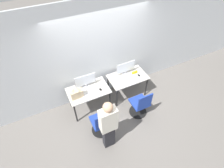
# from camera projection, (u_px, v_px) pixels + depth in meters

# --- Properties ---
(ground_plane) EXTENTS (20.00, 20.00, 0.00)m
(ground_plane) POSITION_uv_depth(u_px,v_px,m) (114.00, 108.00, 4.98)
(ground_plane) COLOR slate
(wall_back) EXTENTS (12.00, 0.05, 2.80)m
(wall_back) POSITION_uv_depth(u_px,v_px,m) (101.00, 53.00, 4.47)
(wall_back) COLOR silver
(wall_back) RESTS_ON ground_plane
(desk_left) EXTENTS (1.06, 0.66, 0.72)m
(desk_left) POSITION_uv_depth(u_px,v_px,m) (89.00, 92.00, 4.55)
(desk_left) COLOR #BCB7AD
(desk_left) RESTS_ON ground_plane
(monitor_left) EXTENTS (0.55, 0.19, 0.39)m
(monitor_left) POSITION_uv_depth(u_px,v_px,m) (85.00, 81.00, 4.43)
(monitor_left) COLOR #B2B2B7
(monitor_left) RESTS_ON desk_left
(keyboard_left) EXTENTS (0.41, 0.16, 0.02)m
(keyboard_left) POSITION_uv_depth(u_px,v_px,m) (90.00, 94.00, 4.39)
(keyboard_left) COLOR silver
(keyboard_left) RESTS_ON desk_left
(mouse_left) EXTENTS (0.06, 0.09, 0.03)m
(mouse_left) POSITION_uv_depth(u_px,v_px,m) (100.00, 89.00, 4.49)
(mouse_left) COLOR black
(mouse_left) RESTS_ON desk_left
(office_chair_left) EXTENTS (0.48, 0.48, 0.89)m
(office_chair_left) POSITION_uv_depth(u_px,v_px,m) (101.00, 124.00, 4.21)
(office_chair_left) COLOR black
(office_chair_left) RESTS_ON ground_plane
(person_left) EXTENTS (0.36, 0.20, 1.55)m
(person_left) POSITION_uv_depth(u_px,v_px,m) (108.00, 125.00, 3.64)
(person_left) COLOR #232328
(person_left) RESTS_ON ground_plane
(desk_right) EXTENTS (1.06, 0.66, 0.72)m
(desk_right) POSITION_uv_depth(u_px,v_px,m) (128.00, 79.00, 4.91)
(desk_right) COLOR #BCB7AD
(desk_right) RESTS_ON ground_plane
(monitor_right) EXTENTS (0.55, 0.19, 0.39)m
(monitor_right) POSITION_uv_depth(u_px,v_px,m) (126.00, 68.00, 4.79)
(monitor_right) COLOR #B2B2B7
(monitor_right) RESTS_ON desk_right
(keyboard_right) EXTENTS (0.41, 0.16, 0.02)m
(keyboard_right) POSITION_uv_depth(u_px,v_px,m) (129.00, 78.00, 4.79)
(keyboard_right) COLOR silver
(keyboard_right) RESTS_ON desk_right
(mouse_right) EXTENTS (0.06, 0.09, 0.03)m
(mouse_right) POSITION_uv_depth(u_px,v_px,m) (139.00, 75.00, 4.86)
(mouse_right) COLOR black
(mouse_right) RESTS_ON desk_right
(office_chair_right) EXTENTS (0.48, 0.48, 0.89)m
(office_chair_right) POSITION_uv_depth(u_px,v_px,m) (140.00, 105.00, 4.60)
(office_chair_right) COLOR black
(office_chair_right) RESTS_ON ground_plane
(handbag) EXTENTS (0.30, 0.18, 0.25)m
(handbag) POSITION_uv_depth(u_px,v_px,m) (77.00, 94.00, 4.25)
(handbag) COLOR tan
(handbag) RESTS_ON desk_left
(placard_right) EXTENTS (0.16, 0.03, 0.08)m
(placard_right) POSITION_uv_depth(u_px,v_px,m) (135.00, 72.00, 4.91)
(placard_right) COLOR yellow
(placard_right) RESTS_ON desk_right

